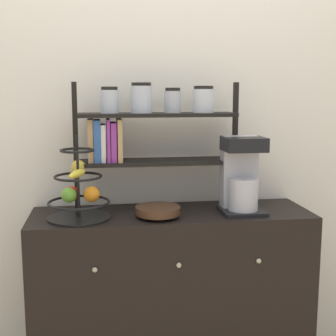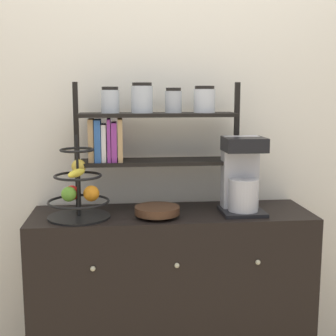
{
  "view_description": "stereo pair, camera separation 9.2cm",
  "coord_description": "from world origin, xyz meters",
  "views": [
    {
      "loc": [
        -0.35,
        -2.02,
        1.47
      ],
      "look_at": [
        -0.02,
        0.21,
        1.11
      ],
      "focal_mm": 50.0,
      "sensor_mm": 36.0,
      "label": 1
    },
    {
      "loc": [
        -0.26,
        -2.04,
        1.47
      ],
      "look_at": [
        -0.02,
        0.21,
        1.11
      ],
      "focal_mm": 50.0,
      "sensor_mm": 36.0,
      "label": 2
    }
  ],
  "objects": [
    {
      "name": "coffee_maker",
      "position": [
        0.34,
        0.18,
        1.07
      ],
      "size": [
        0.21,
        0.22,
        0.38
      ],
      "color": "black",
      "rests_on": "sideboard"
    },
    {
      "name": "wall_back",
      "position": [
        0.0,
        0.47,
        1.3
      ],
      "size": [
        7.0,
        0.05,
        2.6
      ],
      "primitive_type": "cube",
      "color": "silver",
      "rests_on": "ground_plane"
    },
    {
      "name": "sideboard",
      "position": [
        0.0,
        0.21,
        0.44
      ],
      "size": [
        1.39,
        0.45,
        0.88
      ],
      "color": "black",
      "rests_on": "ground_plane"
    },
    {
      "name": "fruit_stand",
      "position": [
        -0.45,
        0.16,
        1.01
      ],
      "size": [
        0.3,
        0.3,
        0.4
      ],
      "color": "black",
      "rests_on": "sideboard"
    },
    {
      "name": "shelf_hutch",
      "position": [
        -0.13,
        0.3,
        1.3
      ],
      "size": [
        0.83,
        0.2,
        0.64
      ],
      "color": "black",
      "rests_on": "sideboard"
    },
    {
      "name": "wooden_bowl",
      "position": [
        -0.08,
        0.13,
        0.91
      ],
      "size": [
        0.22,
        0.22,
        0.05
      ],
      "color": "#422819",
      "rests_on": "sideboard"
    }
  ]
}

